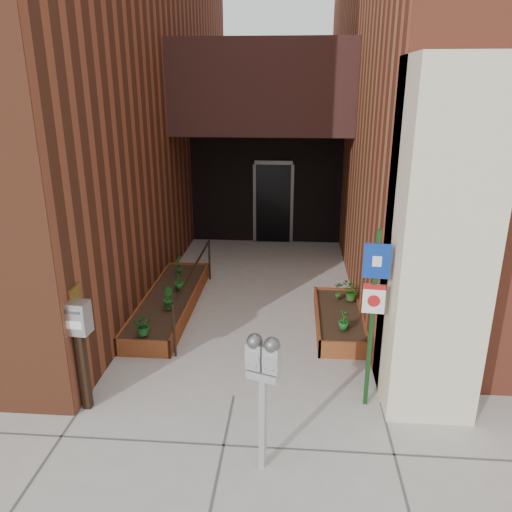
# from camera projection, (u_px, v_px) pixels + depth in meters

# --- Properties ---
(ground) EXTENTS (80.00, 80.00, 0.00)m
(ground) POSITION_uv_depth(u_px,v_px,m) (234.00, 396.00, 6.88)
(ground) COLOR #9E9991
(ground) RESTS_ON ground
(architecture) EXTENTS (20.00, 14.60, 10.00)m
(architecture) POSITION_uv_depth(u_px,v_px,m) (258.00, 44.00, 11.77)
(architecture) COLOR brown
(architecture) RESTS_ON ground
(planter_left) EXTENTS (0.90, 3.60, 0.30)m
(planter_left) POSITION_uv_depth(u_px,v_px,m) (170.00, 303.00, 9.50)
(planter_left) COLOR brown
(planter_left) RESTS_ON ground
(planter_right) EXTENTS (0.80, 2.20, 0.30)m
(planter_right) POSITION_uv_depth(u_px,v_px,m) (339.00, 320.00, 8.79)
(planter_right) COLOR brown
(planter_right) RESTS_ON ground
(handrail) EXTENTS (0.04, 3.34, 0.90)m
(handrail) POSITION_uv_depth(u_px,v_px,m) (194.00, 274.00, 9.21)
(handrail) COLOR black
(handrail) RESTS_ON ground
(parking_meter) EXTENTS (0.38, 0.24, 1.64)m
(parking_meter) POSITION_uv_depth(u_px,v_px,m) (263.00, 368.00, 5.21)
(parking_meter) COLOR #B8B8BB
(parking_meter) RESTS_ON ground
(sign_post) EXTENTS (0.33, 0.09, 2.44)m
(sign_post) POSITION_uv_depth(u_px,v_px,m) (373.00, 302.00, 6.22)
(sign_post) COLOR #133615
(sign_post) RESTS_ON ground
(payment_dropbox) EXTENTS (0.33, 0.26, 1.54)m
(payment_dropbox) POSITION_uv_depth(u_px,v_px,m) (79.00, 333.00, 6.28)
(payment_dropbox) COLOR black
(payment_dropbox) RESTS_ON ground
(shrub_left_a) EXTENTS (0.39, 0.39, 0.35)m
(shrub_left_a) POSITION_uv_depth(u_px,v_px,m) (143.00, 325.00, 7.88)
(shrub_left_a) COLOR #1A5C1F
(shrub_left_a) RESTS_ON planter_left
(shrub_left_b) EXTENTS (0.29, 0.29, 0.39)m
(shrub_left_b) POSITION_uv_depth(u_px,v_px,m) (168.00, 298.00, 8.81)
(shrub_left_b) COLOR #1A5E1B
(shrub_left_b) RESTS_ON planter_left
(shrub_left_c) EXTENTS (0.24, 0.24, 0.34)m
(shrub_left_c) POSITION_uv_depth(u_px,v_px,m) (179.00, 281.00, 9.65)
(shrub_left_c) COLOR #1B601D
(shrub_left_c) RESTS_ON planter_left
(shrub_left_d) EXTENTS (0.27, 0.27, 0.40)m
(shrub_left_d) POSITION_uv_depth(u_px,v_px,m) (179.00, 265.00, 10.43)
(shrub_left_d) COLOR #1C5418
(shrub_left_d) RESTS_ON planter_left
(shrub_right_a) EXTENTS (0.20, 0.20, 0.33)m
(shrub_right_a) POSITION_uv_depth(u_px,v_px,m) (344.00, 320.00, 8.06)
(shrub_right_a) COLOR #1A5D1D
(shrub_right_a) RESTS_ON planter_right
(shrub_right_b) EXTENTS (0.18, 0.18, 0.34)m
(shrub_right_b) POSITION_uv_depth(u_px,v_px,m) (338.00, 290.00, 9.21)
(shrub_right_b) COLOR #2C611B
(shrub_right_b) RESTS_ON planter_right
(shrub_right_c) EXTENTS (0.45, 0.45, 0.37)m
(shrub_right_c) POSITION_uv_depth(u_px,v_px,m) (351.00, 291.00, 9.14)
(shrub_right_c) COLOR #245819
(shrub_right_c) RESTS_ON planter_right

